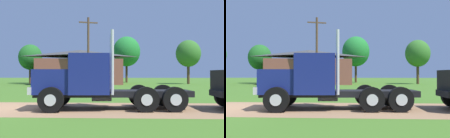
% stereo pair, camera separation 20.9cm
% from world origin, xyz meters
% --- Properties ---
extents(truck_foreground_white, '(7.47, 3.02, 3.61)m').
position_xyz_m(truck_foreground_white, '(4.69, -0.05, 1.24)').
color(truck_foreground_white, black).
rests_on(truck_foreground_white, ground_plane).
extents(shed_building, '(14.76, 9.97, 5.58)m').
position_xyz_m(shed_building, '(-0.87, 29.21, 2.69)').
color(shed_building, brown).
rests_on(shed_building, ground_plane).
extents(utility_pole_far, '(2.13, 0.82, 8.24)m').
position_xyz_m(utility_pole_far, '(2.13, 17.32, 4.37)').
color(utility_pole_far, brown).
rests_on(utility_pole_far, ground_plane).
extents(tree_mid, '(4.09, 4.09, 6.88)m').
position_xyz_m(tree_mid, '(-10.24, 32.17, 4.61)').
color(tree_mid, '#513823').
rests_on(tree_mid, ground_plane).
extents(tree_right, '(5.33, 5.33, 9.00)m').
position_xyz_m(tree_right, '(6.80, 37.80, 6.05)').
color(tree_right, '#513823').
rests_on(tree_right, ground_plane).
extents(tree_far_right, '(4.07, 4.07, 7.32)m').
position_xyz_m(tree_far_right, '(16.98, 30.85, 5.05)').
color(tree_far_right, '#513823').
rests_on(tree_far_right, ground_plane).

